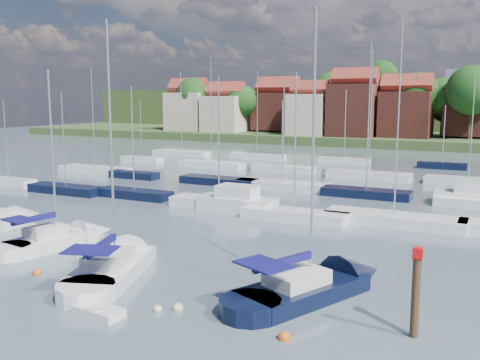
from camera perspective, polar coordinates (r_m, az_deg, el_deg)
The scene contains 15 objects.
ground at distance 64.36m, azimuth 12.07°, elevation -0.27°, with size 260.00×260.00×0.00m, color #475460.
sailboat_left at distance 38.69m, azimuth -18.37°, elevation -6.02°, with size 3.90×9.54×12.72m.
sailboat_centre at distance 32.48m, azimuth -12.60°, elevation -8.64°, with size 6.47×11.65×15.35m.
sailboat_navy at distance 28.39m, azimuth 8.60°, elevation -11.11°, with size 7.13×11.33×15.39m.
sailboat_far at distance 45.46m, azimuth -23.87°, elevation -4.18°, with size 3.78×9.36×12.18m.
tender at distance 26.22m, azimuth -14.85°, elevation -13.40°, with size 2.59×1.42×0.54m.
timber_piling at distance 24.24m, azimuth 18.12°, elevation -13.68°, with size 0.40×0.40×6.13m.
buoy_c at distance 32.99m, azimuth -20.86°, elevation -9.39°, with size 0.48×0.48×0.48m, color #D85914.
buoy_d at distance 26.21m, azimuth -8.76°, elevation -13.69°, with size 0.44×0.44×0.44m, color beige.
buoy_e at distance 32.16m, azimuth 2.13°, elevation -9.27°, with size 0.48×0.48×0.48m, color #D85914.
buoy_f at distance 23.32m, azimuth 4.74°, elevation -16.59°, with size 0.52×0.52×0.52m, color #D85914.
buoy_g at distance 26.27m, azimuth -6.64°, elevation -13.60°, with size 0.49×0.49×0.49m, color beige.
buoy_h at distance 40.19m, azimuth -16.95°, elevation -5.94°, with size 0.47×0.47×0.47m, color beige.
marina_field at distance 59.18m, azimuth 12.68°, elevation -0.65°, with size 79.62×41.41×15.93m.
far_shore_town at distance 154.93m, azimuth 21.72°, elevation 6.26°, with size 212.46×90.00×22.27m.
Camera 1 is at (15.82, -21.57, 10.02)m, focal length 40.00 mm.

